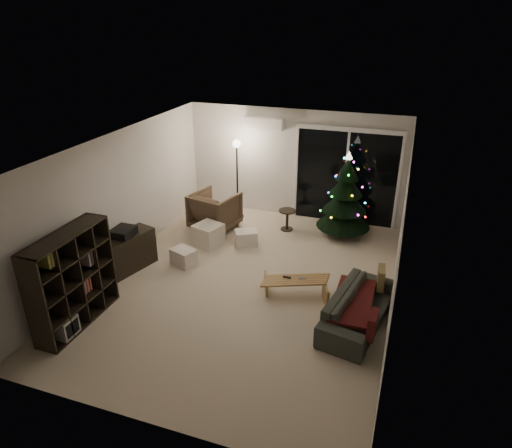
{
  "coord_description": "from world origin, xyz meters",
  "views": [
    {
      "loc": [
        2.45,
        -6.51,
        4.4
      ],
      "look_at": [
        0.1,
        0.3,
        1.05
      ],
      "focal_mm": 32.0,
      "sensor_mm": 36.0,
      "label": 1
    }
  ],
  "objects_px": {
    "bookshelf": "(62,278)",
    "armchair": "(215,211)",
    "christmas_tree": "(345,194)",
    "sofa": "(359,308)",
    "media_cabinet": "(126,253)",
    "coffee_table": "(295,288)"
  },
  "relations": [
    {
      "from": "coffee_table",
      "to": "christmas_tree",
      "type": "xyz_separation_m",
      "value": [
        0.36,
        2.67,
        0.76
      ]
    },
    {
      "from": "sofa",
      "to": "armchair",
      "type": "bearing_deg",
      "value": 65.95
    },
    {
      "from": "armchair",
      "to": "bookshelf",
      "type": "bearing_deg",
      "value": 90.56
    },
    {
      "from": "media_cabinet",
      "to": "christmas_tree",
      "type": "relative_size",
      "value": 0.61
    },
    {
      "from": "bookshelf",
      "to": "christmas_tree",
      "type": "height_order",
      "value": "christmas_tree"
    },
    {
      "from": "media_cabinet",
      "to": "christmas_tree",
      "type": "height_order",
      "value": "christmas_tree"
    },
    {
      "from": "armchair",
      "to": "sofa",
      "type": "height_order",
      "value": "armchair"
    },
    {
      "from": "armchair",
      "to": "sofa",
      "type": "bearing_deg",
      "value": 157.69
    },
    {
      "from": "bookshelf",
      "to": "media_cabinet",
      "type": "bearing_deg",
      "value": 81.28
    },
    {
      "from": "coffee_table",
      "to": "christmas_tree",
      "type": "distance_m",
      "value": 2.8
    },
    {
      "from": "coffee_table",
      "to": "bookshelf",
      "type": "bearing_deg",
      "value": -173.6
    },
    {
      "from": "armchair",
      "to": "sofa",
      "type": "distance_m",
      "value": 4.25
    },
    {
      "from": "coffee_table",
      "to": "media_cabinet",
      "type": "bearing_deg",
      "value": 160.22
    },
    {
      "from": "media_cabinet",
      "to": "armchair",
      "type": "relative_size",
      "value": 1.22
    },
    {
      "from": "media_cabinet",
      "to": "sofa",
      "type": "relative_size",
      "value": 0.62
    },
    {
      "from": "armchair",
      "to": "coffee_table",
      "type": "bearing_deg",
      "value": 151.7
    },
    {
      "from": "media_cabinet",
      "to": "coffee_table",
      "type": "bearing_deg",
      "value": 18.2
    },
    {
      "from": "christmas_tree",
      "to": "coffee_table",
      "type": "bearing_deg",
      "value": -97.77
    },
    {
      "from": "bookshelf",
      "to": "armchair",
      "type": "distance_m",
      "value": 3.92
    },
    {
      "from": "media_cabinet",
      "to": "coffee_table",
      "type": "xyz_separation_m",
      "value": [
        3.2,
        0.14,
        -0.18
      ]
    },
    {
      "from": "coffee_table",
      "to": "christmas_tree",
      "type": "height_order",
      "value": "christmas_tree"
    },
    {
      "from": "media_cabinet",
      "to": "christmas_tree",
      "type": "distance_m",
      "value": 4.58
    }
  ]
}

